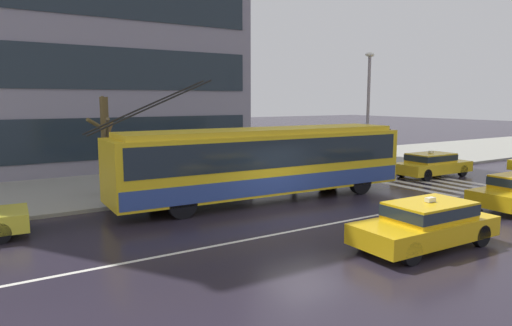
{
  "coord_description": "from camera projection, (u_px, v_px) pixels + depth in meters",
  "views": [
    {
      "loc": [
        -9.76,
        -12.28,
        4.07
      ],
      "look_at": [
        0.1,
        3.23,
        1.53
      ],
      "focal_mm": 32.1,
      "sensor_mm": 36.0,
      "label": 1
    }
  ],
  "objects": [
    {
      "name": "ground_plane",
      "position": [
        303.0,
        217.0,
        16.01
      ],
      "size": [
        160.0,
        160.0,
        0.0
      ],
      "primitive_type": "plane",
      "color": "#25202B"
    },
    {
      "name": "sidewalk_slab",
      "position": [
        189.0,
        176.0,
        24.05
      ],
      "size": [
        80.0,
        10.0,
        0.14
      ],
      "primitive_type": "cube",
      "color": "gray",
      "rests_on": "ground_plane"
    },
    {
      "name": "crosswalk_stripe_edge_near",
      "position": [
        415.0,
        188.0,
        21.13
      ],
      "size": [
        0.44,
        4.4,
        0.01
      ],
      "primitive_type": "cube",
      "color": "beige",
      "rests_on": "ground_plane"
    },
    {
      "name": "crosswalk_stripe_inner_a",
      "position": [
        427.0,
        187.0,
        21.61
      ],
      "size": [
        0.44,
        4.4,
        0.01
      ],
      "primitive_type": "cube",
      "color": "beige",
      "rests_on": "ground_plane"
    },
    {
      "name": "crosswalk_stripe_center",
      "position": [
        439.0,
        185.0,
        22.09
      ],
      "size": [
        0.44,
        4.4,
        0.01
      ],
      "primitive_type": "cube",
      "color": "beige",
      "rests_on": "ground_plane"
    },
    {
      "name": "crosswalk_stripe_inner_b",
      "position": [
        451.0,
        183.0,
        22.57
      ],
      "size": [
        0.44,
        4.4,
        0.01
      ],
      "primitive_type": "cube",
      "color": "beige",
      "rests_on": "ground_plane"
    },
    {
      "name": "crosswalk_stripe_edge_far",
      "position": [
        462.0,
        181.0,
        23.05
      ],
      "size": [
        0.44,
        4.4,
        0.01
      ],
      "primitive_type": "cube",
      "color": "beige",
      "rests_on": "ground_plane"
    },
    {
      "name": "lane_centre_line",
      "position": [
        326.0,
        225.0,
        15.0
      ],
      "size": [
        72.0,
        0.14,
        0.01
      ],
      "primitive_type": "cube",
      "color": "silver",
      "rests_on": "ground_plane"
    },
    {
      "name": "trolleybus",
      "position": [
        265.0,
        161.0,
        18.53
      ],
      "size": [
        13.19,
        2.9,
        4.8
      ],
      "color": "yellow",
      "rests_on": "ground_plane"
    },
    {
      "name": "taxi_ahead_of_bus",
      "position": [
        432.0,
        164.0,
        24.33
      ],
      "size": [
        4.43,
        1.9,
        1.39
      ],
      "color": "yellow",
      "rests_on": "ground_plane"
    },
    {
      "name": "taxi_oncoming_near",
      "position": [
        427.0,
        222.0,
        12.67
      ],
      "size": [
        4.37,
        1.83,
        1.39
      ],
      "color": "#E9B112",
      "rests_on": "ground_plane"
    },
    {
      "name": "bus_shelter",
      "position": [
        211.0,
        144.0,
        21.35
      ],
      "size": [
        3.61,
        1.76,
        2.5
      ],
      "color": "gray",
      "rests_on": "sidewalk_slab"
    },
    {
      "name": "pedestrian_at_shelter",
      "position": [
        163.0,
        165.0,
        21.03
      ],
      "size": [
        0.5,
        0.5,
        1.65
      ],
      "color": "#251C2E",
      "rests_on": "sidewalk_slab"
    },
    {
      "name": "pedestrian_approaching_curb",
      "position": [
        158.0,
        167.0,
        19.95
      ],
      "size": [
        0.51,
        0.51,
        1.71
      ],
      "color": "#485343",
      "rests_on": "sidewalk_slab"
    },
    {
      "name": "pedestrian_walking_past",
      "position": [
        296.0,
        145.0,
        23.83
      ],
      "size": [
        1.21,
        1.21,
        2.0
      ],
      "color": "navy",
      "rests_on": "sidewalk_slab"
    },
    {
      "name": "street_lamp",
      "position": [
        368.0,
        102.0,
        24.19
      ],
      "size": [
        0.6,
        0.32,
        6.39
      ],
      "color": "gray",
      "rests_on": "sidewalk_slab"
    },
    {
      "name": "street_tree_bare",
      "position": [
        105.0,
        142.0,
        18.98
      ],
      "size": [
        1.41,
        2.02,
        4.1
      ],
      "color": "brown",
      "rests_on": "sidewalk_slab"
    }
  ]
}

